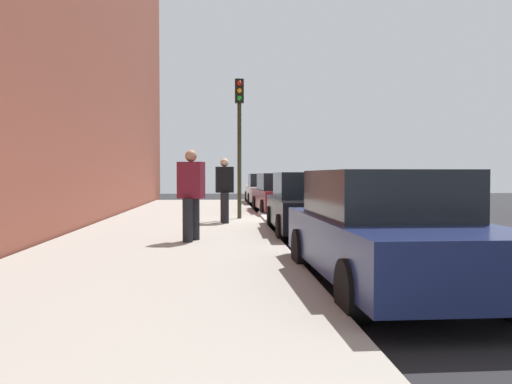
# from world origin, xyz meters

# --- Properties ---
(ground_plane) EXTENTS (56.00, 56.00, 0.00)m
(ground_plane) POSITION_xyz_m (0.00, 0.00, 0.00)
(ground_plane) COLOR black
(sidewalk) EXTENTS (28.00, 4.60, 0.15)m
(sidewalk) POSITION_xyz_m (0.00, -3.30, 0.07)
(sidewalk) COLOR #A39E93
(sidewalk) RESTS_ON ground
(lane_stripe_centre) EXTENTS (28.00, 0.14, 0.01)m
(lane_stripe_centre) POSITION_xyz_m (0.00, 3.20, 0.00)
(lane_stripe_centre) COLOR gold
(lane_stripe_centre) RESTS_ON ground
(snow_bank_curb) EXTENTS (4.05, 0.56, 0.22)m
(snow_bank_curb) POSITION_xyz_m (-1.64, -0.70, 0.11)
(snow_bank_curb) COLOR white
(snow_bank_curb) RESTS_ON ground
(parked_car_white) EXTENTS (4.64, 1.90, 1.51)m
(parked_car_white) POSITION_xyz_m (-11.14, -0.09, 0.76)
(parked_car_white) COLOR black
(parked_car_white) RESTS_ON ground
(parked_car_maroon) EXTENTS (4.68, 2.02, 1.51)m
(parked_car_maroon) POSITION_xyz_m (-4.75, -0.01, 0.76)
(parked_car_maroon) COLOR black
(parked_car_maroon) RESTS_ON ground
(parked_car_black) EXTENTS (4.66, 1.95, 1.51)m
(parked_car_black) POSITION_xyz_m (2.02, -0.07, 0.76)
(parked_car_black) COLOR black
(parked_car_black) RESTS_ON ground
(parked_car_navy) EXTENTS (4.76, 1.99, 1.51)m
(parked_car_navy) POSITION_xyz_m (8.06, -0.11, 0.76)
(parked_car_navy) COLOR black
(parked_car_navy) RESTS_ON ground
(pedestrian_burgundy_coat) EXTENTS (0.57, 0.55, 1.79)m
(pedestrian_burgundy_coat) POSITION_xyz_m (4.02, -2.79, 1.11)
(pedestrian_burgundy_coat) COLOR black
(pedestrian_burgundy_coat) RESTS_ON sidewalk
(pedestrian_black_coat) EXTENTS (0.58, 0.50, 1.75)m
(pedestrian_black_coat) POSITION_xyz_m (-0.08, -2.11, 1.09)
(pedestrian_black_coat) COLOR black
(pedestrian_black_coat) RESTS_ON sidewalk
(traffic_light_pole) EXTENTS (0.35, 0.26, 4.15)m
(traffic_light_pole) POSITION_xyz_m (-1.54, -1.66, 2.97)
(traffic_light_pole) COLOR #2D2D19
(traffic_light_pole) RESTS_ON sidewalk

